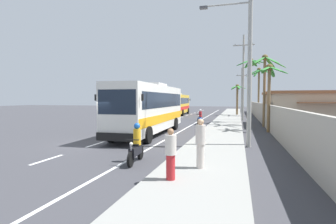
{
  "coord_description": "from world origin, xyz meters",
  "views": [
    {
      "loc": [
        8.06,
        -13.56,
        2.66
      ],
      "look_at": [
        3.06,
        4.66,
        1.7
      ],
      "focal_mm": 27.54,
      "sensor_mm": 36.0,
      "label": 1
    }
  ],
  "objects_px": {
    "motorcycle_trailing": "(136,147)",
    "palm_nearest": "(250,79)",
    "motorcycle_beside_bus": "(200,118)",
    "utility_pole_mid": "(243,76)",
    "coach_bus_far_lane": "(178,104)",
    "coach_bus_foreground": "(150,107)",
    "pedestrian_near_kerb": "(200,142)",
    "palm_third": "(265,72)",
    "palm_fourth": "(237,94)",
    "palm_second": "(269,80)",
    "pedestrian_midwalk": "(171,153)",
    "utility_pole_far": "(242,90)",
    "palm_farthest": "(259,80)",
    "utility_pole_nearest": "(248,46)"
  },
  "relations": [
    {
      "from": "palm_nearest",
      "to": "palm_fourth",
      "type": "relative_size",
      "value": 1.41
    },
    {
      "from": "pedestrian_near_kerb",
      "to": "palm_farthest",
      "type": "xyz_separation_m",
      "value": [
        4.16,
        31.35,
        4.38
      ]
    },
    {
      "from": "motorcycle_beside_bus",
      "to": "palm_third",
      "type": "height_order",
      "value": "palm_third"
    },
    {
      "from": "motorcycle_beside_bus",
      "to": "palm_nearest",
      "type": "distance_m",
      "value": 6.94
    },
    {
      "from": "pedestrian_near_kerb",
      "to": "coach_bus_foreground",
      "type": "bearing_deg",
      "value": -133.93
    },
    {
      "from": "utility_pole_far",
      "to": "palm_farthest",
      "type": "relative_size",
      "value": 1.18
    },
    {
      "from": "utility_pole_far",
      "to": "palm_fourth",
      "type": "xyz_separation_m",
      "value": [
        -0.77,
        -8.71,
        -1.0
      ]
    },
    {
      "from": "motorcycle_beside_bus",
      "to": "coach_bus_foreground",
      "type": "bearing_deg",
      "value": -105.62
    },
    {
      "from": "coach_bus_foreground",
      "to": "palm_second",
      "type": "bearing_deg",
      "value": 22.41
    },
    {
      "from": "coach_bus_foreground",
      "to": "coach_bus_far_lane",
      "type": "relative_size",
      "value": 1.02
    },
    {
      "from": "palm_farthest",
      "to": "utility_pole_nearest",
      "type": "bearing_deg",
      "value": -95.28
    },
    {
      "from": "motorcycle_trailing",
      "to": "palm_nearest",
      "type": "bearing_deg",
      "value": 74.75
    },
    {
      "from": "coach_bus_foreground",
      "to": "palm_fourth",
      "type": "relative_size",
      "value": 2.24
    },
    {
      "from": "utility_pole_mid",
      "to": "utility_pole_far",
      "type": "bearing_deg",
      "value": 89.89
    },
    {
      "from": "coach_bus_foreground",
      "to": "motorcycle_trailing",
      "type": "xyz_separation_m",
      "value": [
        2.34,
        -8.34,
        -1.36
      ]
    },
    {
      "from": "motorcycle_beside_bus",
      "to": "utility_pole_mid",
      "type": "xyz_separation_m",
      "value": [
        4.45,
        5.95,
        4.84
      ]
    },
    {
      "from": "palm_nearest",
      "to": "pedestrian_midwalk",
      "type": "bearing_deg",
      "value": -98.44
    },
    {
      "from": "utility_pole_mid",
      "to": "palm_fourth",
      "type": "distance_m",
      "value": 9.89
    },
    {
      "from": "coach_bus_foreground",
      "to": "coach_bus_far_lane",
      "type": "height_order",
      "value": "coach_bus_foreground"
    },
    {
      "from": "motorcycle_beside_bus",
      "to": "utility_pole_nearest",
      "type": "bearing_deg",
      "value": -70.5
    },
    {
      "from": "pedestrian_near_kerb",
      "to": "pedestrian_midwalk",
      "type": "bearing_deg",
      "value": -7.34
    },
    {
      "from": "coach_bus_far_lane",
      "to": "motorcycle_beside_bus",
      "type": "distance_m",
      "value": 15.96
    },
    {
      "from": "pedestrian_midwalk",
      "to": "palm_farthest",
      "type": "xyz_separation_m",
      "value": [
        4.87,
        32.94,
        4.49
      ]
    },
    {
      "from": "coach_bus_foreground",
      "to": "utility_pole_nearest",
      "type": "height_order",
      "value": "utility_pole_nearest"
    },
    {
      "from": "palm_farthest",
      "to": "palm_third",
      "type": "bearing_deg",
      "value": -92.03
    },
    {
      "from": "coach_bus_foreground",
      "to": "pedestrian_near_kerb",
      "type": "relative_size",
      "value": 6.22
    },
    {
      "from": "coach_bus_far_lane",
      "to": "motorcycle_trailing",
      "type": "xyz_separation_m",
      "value": [
        5.75,
        -32.05,
        -1.21
      ]
    },
    {
      "from": "palm_third",
      "to": "coach_bus_far_lane",
      "type": "bearing_deg",
      "value": 127.39
    },
    {
      "from": "coach_bus_foreground",
      "to": "palm_nearest",
      "type": "relative_size",
      "value": 1.58
    },
    {
      "from": "utility_pole_nearest",
      "to": "palm_second",
      "type": "height_order",
      "value": "utility_pole_nearest"
    },
    {
      "from": "palm_nearest",
      "to": "palm_third",
      "type": "xyz_separation_m",
      "value": [
        1.13,
        -3.3,
        0.41
      ]
    },
    {
      "from": "pedestrian_midwalk",
      "to": "utility_pole_mid",
      "type": "distance_m",
      "value": 26.01
    },
    {
      "from": "palm_second",
      "to": "motorcycle_beside_bus",
      "type": "bearing_deg",
      "value": 139.52
    },
    {
      "from": "motorcycle_trailing",
      "to": "utility_pole_far",
      "type": "xyz_separation_m",
      "value": [
        4.64,
        41.6,
        3.81
      ]
    },
    {
      "from": "motorcycle_trailing",
      "to": "palm_nearest",
      "type": "height_order",
      "value": "palm_nearest"
    },
    {
      "from": "pedestrian_near_kerb",
      "to": "palm_farthest",
      "type": "relative_size",
      "value": 0.25
    },
    {
      "from": "motorcycle_beside_bus",
      "to": "pedestrian_midwalk",
      "type": "height_order",
      "value": "pedestrian_midwalk"
    },
    {
      "from": "pedestrian_near_kerb",
      "to": "palm_farthest",
      "type": "bearing_deg",
      "value": -171.12
    },
    {
      "from": "pedestrian_near_kerb",
      "to": "palm_third",
      "type": "height_order",
      "value": "palm_third"
    },
    {
      "from": "palm_nearest",
      "to": "palm_third",
      "type": "relative_size",
      "value": 1.03
    },
    {
      "from": "coach_bus_far_lane",
      "to": "palm_third",
      "type": "relative_size",
      "value": 1.6
    },
    {
      "from": "utility_pole_far",
      "to": "palm_second",
      "type": "distance_m",
      "value": 29.71
    },
    {
      "from": "utility_pole_mid",
      "to": "palm_second",
      "type": "xyz_separation_m",
      "value": [
        1.8,
        -11.29,
        -1.34
      ]
    },
    {
      "from": "coach_bus_foreground",
      "to": "motorcycle_trailing",
      "type": "relative_size",
      "value": 5.72
    },
    {
      "from": "palm_third",
      "to": "palm_fourth",
      "type": "relative_size",
      "value": 1.37
    },
    {
      "from": "coach_bus_far_lane",
      "to": "palm_fourth",
      "type": "relative_size",
      "value": 2.19
    },
    {
      "from": "coach_bus_far_lane",
      "to": "utility_pole_far",
      "type": "relative_size",
      "value": 1.28
    },
    {
      "from": "motorcycle_beside_bus",
      "to": "palm_second",
      "type": "distance_m",
      "value": 8.93
    },
    {
      "from": "pedestrian_near_kerb",
      "to": "palm_third",
      "type": "distance_m",
      "value": 17.67
    },
    {
      "from": "motorcycle_beside_bus",
      "to": "palm_farthest",
      "type": "height_order",
      "value": "palm_farthest"
    }
  ]
}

